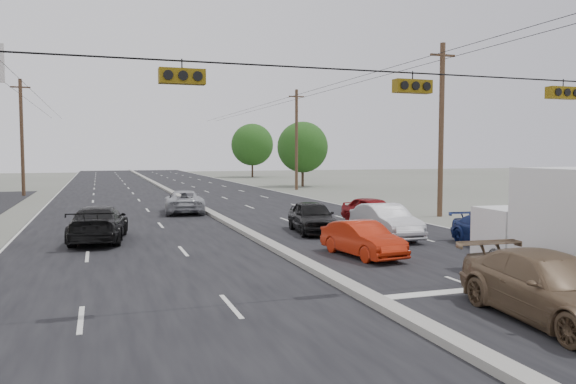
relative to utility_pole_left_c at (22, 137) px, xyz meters
name	(u,v)px	position (x,y,z in m)	size (l,w,h in m)	color
ground	(359,296)	(12.50, -40.00, -5.11)	(200.00, 200.00, 0.00)	#606356
road_surface	(187,201)	(12.50, -10.00, -5.11)	(20.00, 160.00, 0.02)	black
center_median	(187,200)	(12.50, -10.00, -5.01)	(0.50, 160.00, 0.20)	gray
utility_pole_left_c	(22,137)	(0.00, 0.00, 0.00)	(1.60, 0.30, 10.00)	#422D1E
utility_pole_right_b	(441,129)	(25.00, -25.00, 0.00)	(1.60, 0.30, 10.00)	#422D1E
utility_pole_right_c	(297,139)	(25.00, 0.00, 0.00)	(1.60, 0.30, 10.00)	#422D1E
traffic_signals	(409,85)	(13.90, -40.00, 0.39)	(25.00, 0.30, 0.54)	black
tree_right_mid	(303,147)	(27.50, 5.00, -0.77)	(5.60, 5.60, 7.14)	#382619
tree_right_far	(252,145)	(28.50, 30.00, -0.15)	(6.40, 6.40, 8.16)	#382619
tan_sedan	(552,289)	(15.50, -43.43, -4.37)	(2.06, 5.08, 1.47)	brown
red_sedan	(362,240)	(15.01, -35.12, -4.48)	(1.32, 3.80, 1.25)	#B2210A
queue_car_a	(313,217)	(15.50, -28.94, -4.37)	(1.74, 4.32, 1.47)	black
queue_car_b	(386,222)	(17.90, -31.52, -4.37)	(1.55, 4.45, 1.47)	silver
queue_car_d	(492,232)	(20.71, -34.96, -4.49)	(1.72, 4.24, 1.23)	navy
queue_car_e	(373,211)	(19.52, -27.17, -4.40)	(1.68, 4.17, 1.42)	maroon
oncoming_near	(99,224)	(6.11, -28.44, -4.35)	(2.11, 5.20, 1.51)	black
oncoming_far	(184,202)	(11.10, -18.40, -4.41)	(2.30, 4.99, 1.39)	#A3A6AB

